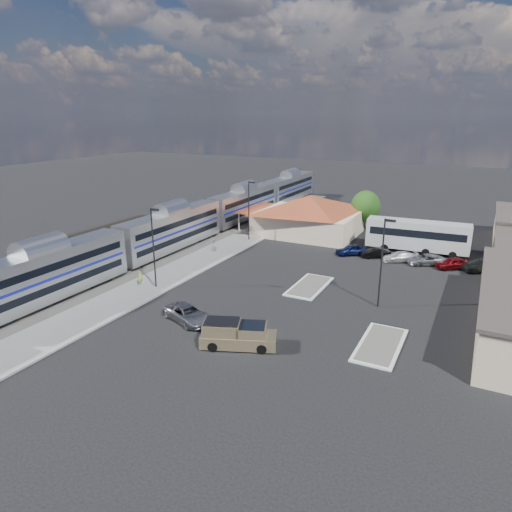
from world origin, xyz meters
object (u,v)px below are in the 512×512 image
at_px(station_depot, 308,215).
at_px(pickup_truck, 239,335).
at_px(coach_bus, 417,235).
at_px(suv, 188,314).

relative_size(station_depot, pickup_truck, 2.77).
bearing_deg(pickup_truck, coach_bus, -35.90).
distance_m(suv, coach_bus, 36.23).
distance_m(station_depot, coach_bus, 17.25).
xyz_separation_m(station_depot, pickup_truck, (8.11, -37.41, -2.11)).
bearing_deg(suv, coach_bus, -5.01).
relative_size(station_depot, suv, 3.43).
bearing_deg(station_depot, pickup_truck, -77.77).
bearing_deg(station_depot, coach_bus, -8.84).
relative_size(pickup_truck, suv, 1.24).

